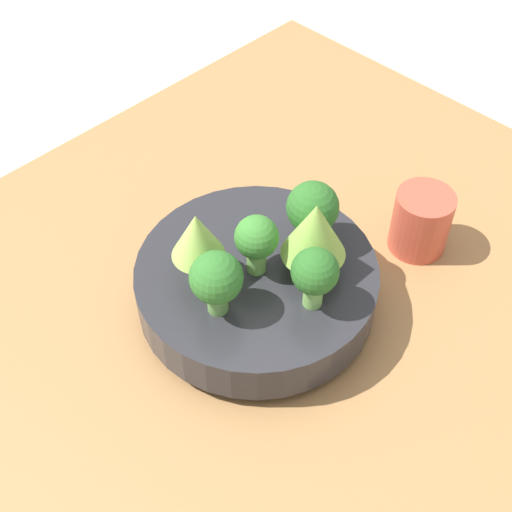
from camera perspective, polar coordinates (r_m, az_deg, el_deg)
ground_plane at (r=0.86m, az=0.78°, el=-4.96°), size 6.00×6.00×0.00m
table at (r=0.84m, az=0.80°, el=-4.17°), size 0.96×0.80×0.04m
bowl at (r=0.79m, az=0.00°, el=-2.26°), size 0.27×0.27×0.06m
romanesco_piece_far at (r=0.73m, az=4.73°, el=1.95°), size 0.07×0.07×0.10m
broccoli_floret_back at (r=0.71m, az=4.73°, el=-1.41°), size 0.05×0.05×0.07m
broccoli_floret_center at (r=0.74m, az=0.00°, el=1.34°), size 0.05×0.05×0.07m
broccoli_floret_right at (r=0.70m, az=-3.19°, el=-1.88°), size 0.05×0.05×0.08m
romanesco_piece_near at (r=0.72m, az=-4.72°, el=1.35°), size 0.06×0.06×0.09m
broccoli_floret_left at (r=0.77m, az=4.54°, el=3.72°), size 0.06×0.06×0.08m
cup at (r=0.87m, az=13.06°, el=2.71°), size 0.07×0.07×0.08m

